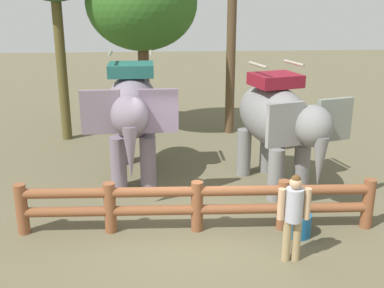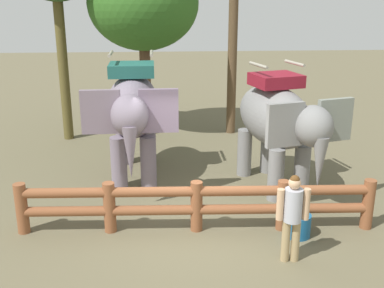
# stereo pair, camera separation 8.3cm
# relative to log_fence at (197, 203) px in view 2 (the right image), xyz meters

# --- Properties ---
(ground_plane) EXTENTS (60.00, 60.00, 0.00)m
(ground_plane) POSITION_rel_log_fence_xyz_m (0.00, 0.06, -0.61)
(ground_plane) COLOR brown
(log_fence) EXTENTS (7.18, 0.51, 1.05)m
(log_fence) POSITION_rel_log_fence_xyz_m (0.00, 0.00, 0.00)
(log_fence) COLOR brown
(log_fence) RESTS_ON ground
(elephant_near_left) EXTENTS (2.13, 3.72, 3.21)m
(elephant_near_left) POSITION_rel_log_fence_xyz_m (-1.37, 2.94, 1.20)
(elephant_near_left) COLOR slate
(elephant_near_left) RESTS_ON ground
(elephant_center) EXTENTS (2.37, 3.65, 3.05)m
(elephant_center) POSITION_rel_log_fence_xyz_m (2.10, 2.03, 1.11)
(elephant_center) COLOR gray
(elephant_center) RESTS_ON ground
(tourist_woman_in_black) EXTENTS (0.58, 0.33, 1.65)m
(tourist_woman_in_black) POSITION_rel_log_fence_xyz_m (1.59, -1.25, 0.35)
(tourist_woman_in_black) COLOR tan
(tourist_woman_in_black) RESTS_ON ground
(tree_back_center) EXTENTS (3.50, 3.50, 5.78)m
(tree_back_center) POSITION_rel_log_fence_xyz_m (-1.16, 6.93, 3.66)
(tree_back_center) COLOR #513827
(tree_back_center) RESTS_ON ground
(feed_bucket) EXTENTS (0.51, 0.51, 0.46)m
(feed_bucket) POSITION_rel_log_fence_xyz_m (1.98, -0.37, -0.38)
(feed_bucket) COLOR #19598C
(feed_bucket) RESTS_ON ground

